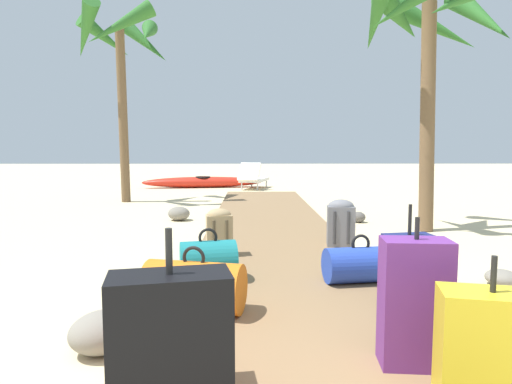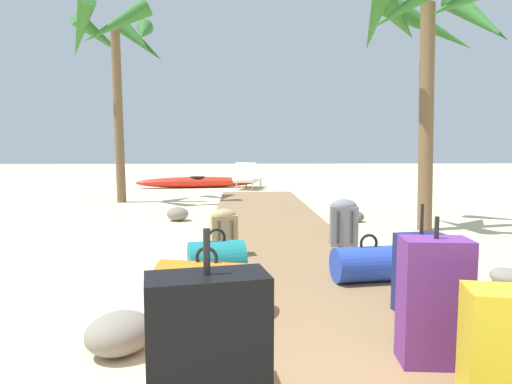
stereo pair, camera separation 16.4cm
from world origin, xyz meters
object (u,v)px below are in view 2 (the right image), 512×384
(suitcase_purple, at_px, (434,301))
(backpack_tan, at_px, (224,231))
(kayak, at_px, (197,182))
(duffel_bag_teal, at_px, (217,261))
(palm_tree_far_left, at_px, (117,46))
(backpack_red, at_px, (198,328))
(duffel_bag_blue, at_px, (368,264))
(suitcase_black, at_px, (208,375))
(palm_tree_far_right, at_px, (429,25))
(lounge_chair, at_px, (248,178))
(backpack_grey, at_px, (344,221))
(suitcase_navy, at_px, (420,273))
(duffel_bag_orange, at_px, (207,287))

(suitcase_purple, distance_m, backpack_tan, 2.70)
(kayak, bearing_deg, duffel_bag_teal, -83.64)
(palm_tree_far_left, bearing_deg, duffel_bag_teal, -68.53)
(backpack_red, bearing_deg, duffel_bag_blue, 52.64)
(suitcase_black, relative_size, palm_tree_far_right, 0.23)
(backpack_tan, bearing_deg, palm_tree_far_left, 114.96)
(suitcase_black, xyz_separation_m, duffel_bag_blue, (1.21, 2.21, -0.20))
(lounge_chair, bearing_deg, suitcase_black, -91.68)
(duffel_bag_teal, bearing_deg, suitcase_purple, -51.39)
(duffel_bag_blue, distance_m, lounge_chair, 9.71)
(backpack_grey, relative_size, palm_tree_far_right, 0.15)
(palm_tree_far_right, distance_m, kayak, 8.79)
(palm_tree_far_right, bearing_deg, backpack_grey, -136.88)
(backpack_red, bearing_deg, suitcase_black, -81.05)
(duffel_bag_teal, relative_size, backpack_grey, 0.98)
(backpack_tan, relative_size, palm_tree_far_left, 0.12)
(backpack_grey, bearing_deg, kayak, 106.27)
(duffel_bag_teal, relative_size, backpack_tan, 1.06)
(backpack_grey, distance_m, palm_tree_far_right, 3.35)
(duffel_bag_blue, bearing_deg, suitcase_black, -118.60)
(suitcase_navy, bearing_deg, duffel_bag_blue, 101.82)
(suitcase_navy, relative_size, suitcase_black, 0.87)
(suitcase_black, xyz_separation_m, suitcase_purple, (1.13, 0.76, -0.02))
(duffel_bag_orange, bearing_deg, backpack_grey, 55.35)
(duffel_bag_orange, bearing_deg, palm_tree_far_left, 109.20)
(palm_tree_far_right, distance_m, palm_tree_far_left, 6.47)
(duffel_bag_blue, distance_m, kayak, 10.41)
(palm_tree_far_right, bearing_deg, lounge_chair, 110.16)
(backpack_tan, bearing_deg, suitcase_black, -88.93)
(suitcase_navy, xyz_separation_m, kayak, (-2.57, 10.84, -0.19))
(suitcase_black, height_order, kayak, suitcase_black)
(palm_tree_far_right, height_order, kayak, palm_tree_far_right)
(palm_tree_far_left, bearing_deg, lounge_chair, 48.65)
(backpack_red, relative_size, palm_tree_far_right, 0.16)
(palm_tree_far_left, distance_m, kayak, 5.17)
(suitcase_black, distance_m, suitcase_purple, 1.36)
(duffel_bag_blue, distance_m, palm_tree_far_left, 8.06)
(suitcase_navy, relative_size, kayak, 0.20)
(suitcase_black, bearing_deg, lounge_chair, 88.32)
(duffel_bag_teal, bearing_deg, suitcase_black, -87.70)
(suitcase_purple, bearing_deg, backpack_tan, 116.03)
(duffel_bag_teal, bearing_deg, lounge_chair, 87.38)
(suitcase_navy, bearing_deg, duffel_bag_teal, 151.38)
(suitcase_purple, height_order, lounge_chair, suitcase_purple)
(backpack_grey, relative_size, lounge_chair, 0.33)
(palm_tree_far_right, bearing_deg, suitcase_black, -119.37)
(duffel_bag_teal, height_order, kayak, duffel_bag_teal)
(duffel_bag_blue, bearing_deg, palm_tree_far_right, 60.03)
(suitcase_purple, bearing_deg, palm_tree_far_right, 68.19)
(backpack_tan, distance_m, kayak, 9.22)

